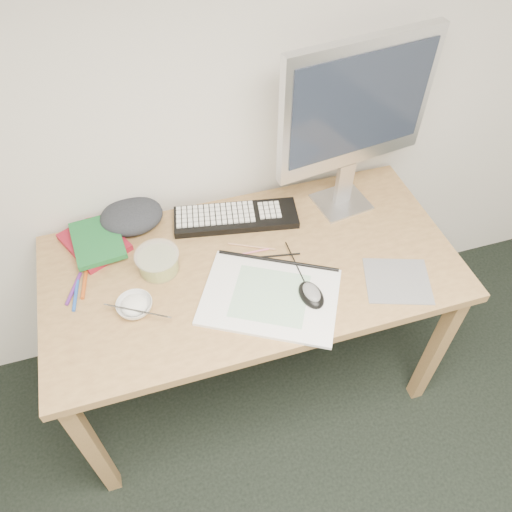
{
  "coord_description": "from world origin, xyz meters",
  "views": [
    {
      "loc": [
        -0.5,
        0.37,
        2.04
      ],
      "look_at": [
        -0.19,
        1.4,
        0.83
      ],
      "focal_mm": 35.0,
      "sensor_mm": 36.0,
      "label": 1
    }
  ],
  "objects": [
    {
      "name": "desk",
      "position": [
        -0.19,
        1.43,
        0.67
      ],
      "size": [
        1.4,
        0.7,
        0.75
      ],
      "color": "tan",
      "rests_on": "ground"
    },
    {
      "name": "mousepad",
      "position": [
        0.25,
        1.22,
        0.75
      ],
      "size": [
        0.26,
        0.25,
        0.0
      ],
      "primitive_type": "cube",
      "rotation": [
        0.0,
        0.0,
        -0.33
      ],
      "color": "slate",
      "rests_on": "desk"
    },
    {
      "name": "sketchpad",
      "position": [
        -0.18,
        1.28,
        0.76
      ],
      "size": [
        0.52,
        0.47,
        0.01
      ],
      "primitive_type": "cube",
      "rotation": [
        0.0,
        0.0,
        -0.5
      ],
      "color": "white",
      "rests_on": "desk"
    },
    {
      "name": "keyboard",
      "position": [
        -0.19,
        1.65,
        0.76
      ],
      "size": [
        0.47,
        0.22,
        0.03
      ],
      "primitive_type": "cube",
      "rotation": [
        0.0,
        0.0,
        -0.18
      ],
      "color": "black",
      "rests_on": "desk"
    },
    {
      "name": "monitor",
      "position": [
        0.22,
        1.63,
        1.15
      ],
      "size": [
        0.55,
        0.19,
        0.64
      ],
      "rotation": [
        0.0,
        0.0,
        0.14
      ],
      "color": "silver",
      "rests_on": "desk"
    },
    {
      "name": "mouse",
      "position": [
        -0.05,
        1.24,
        0.78
      ],
      "size": [
        0.08,
        0.12,
        0.04
      ],
      "primitive_type": "ellipsoid",
      "rotation": [
        0.0,
        0.0,
        0.11
      ],
      "color": "black",
      "rests_on": "sketchpad"
    },
    {
      "name": "rice_bowl",
      "position": [
        -0.6,
        1.36,
        0.77
      ],
      "size": [
        0.14,
        0.14,
        0.04
      ],
      "primitive_type": "imported",
      "rotation": [
        0.0,
        0.0,
        -0.28
      ],
      "color": "white",
      "rests_on": "desk"
    },
    {
      "name": "chopsticks",
      "position": [
        -0.59,
        1.32,
        0.79
      ],
      "size": [
        0.19,
        0.12,
        0.02
      ],
      "primitive_type": "cylinder",
      "rotation": [
        0.0,
        1.57,
        -0.53
      ],
      "color": "#B5B5B7",
      "rests_on": "rice_bowl"
    },
    {
      "name": "fruit_tub",
      "position": [
        -0.5,
        1.5,
        0.79
      ],
      "size": [
        0.16,
        0.16,
        0.07
      ],
      "primitive_type": "cylinder",
      "rotation": [
        0.0,
        0.0,
        0.11
      ],
      "color": "gold",
      "rests_on": "desk"
    },
    {
      "name": "book_red",
      "position": [
        -0.69,
        1.68,
        0.76
      ],
      "size": [
        0.25,
        0.28,
        0.02
      ],
      "primitive_type": "cube",
      "rotation": [
        0.0,
        0.0,
        0.45
      ],
      "color": "maroon",
      "rests_on": "desk"
    },
    {
      "name": "book_green",
      "position": [
        -0.68,
        1.66,
        0.78
      ],
      "size": [
        0.18,
        0.24,
        0.02
      ],
      "primitive_type": "cube",
      "rotation": [
        0.0,
        0.0,
        0.09
      ],
      "color": "#18622C",
      "rests_on": "book_red"
    },
    {
      "name": "cloth_lump",
      "position": [
        -0.55,
        1.75,
        0.79
      ],
      "size": [
        0.2,
        0.17,
        0.08
      ],
      "primitive_type": "ellipsoid",
      "rotation": [
        0.0,
        0.0,
        -0.05
      ],
      "color": "#23262A",
      "rests_on": "desk"
    },
    {
      "name": "pencil_pink",
      "position": [
        -0.19,
        1.48,
        0.75
      ],
      "size": [
        0.17,
        0.01,
        0.01
      ],
      "primitive_type": "cylinder",
      "rotation": [
        0.0,
        1.57,
        -0.03
      ],
      "color": "pink",
      "rests_on": "desk"
    },
    {
      "name": "pencil_tan",
      "position": [
        -0.17,
        1.51,
        0.75
      ],
      "size": [
        0.15,
        0.08,
        0.01
      ],
      "primitive_type": "cylinder",
      "rotation": [
        0.0,
        1.57,
        -0.47
      ],
      "color": "tan",
      "rests_on": "desk"
    },
    {
      "name": "pencil_black",
      "position": [
        -0.1,
        1.44,
        0.75
      ],
      "size": [
        0.17,
        0.04,
        0.01
      ],
      "primitive_type": "cylinder",
      "rotation": [
        0.0,
        1.57,
        -0.18
      ],
      "color": "black",
      "rests_on": "desk"
    },
    {
      "name": "marker_blue",
      "position": [
        -0.77,
        1.47,
        0.76
      ],
      "size": [
        0.03,
        0.12,
        0.01
      ],
      "primitive_type": "cylinder",
      "rotation": [
        0.0,
        1.57,
        1.41
      ],
      "color": "blue",
      "rests_on": "desk"
    },
    {
      "name": "marker_orange",
      "position": [
        -0.74,
        1.51,
        0.76
      ],
      "size": [
        0.04,
        0.13,
        0.01
      ],
      "primitive_type": "cylinder",
      "rotation": [
        0.0,
        1.57,
        1.39
      ],
      "color": "#C04D16",
      "rests_on": "desk"
    },
    {
      "name": "marker_purple",
      "position": [
        -0.78,
        1.5,
        0.76
      ],
      "size": [
        0.06,
        0.12,
        0.01
      ],
      "primitive_type": "cylinder",
      "rotation": [
        0.0,
        1.57,
        1.17
      ],
      "color": "#59227C",
      "rests_on": "desk"
    }
  ]
}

